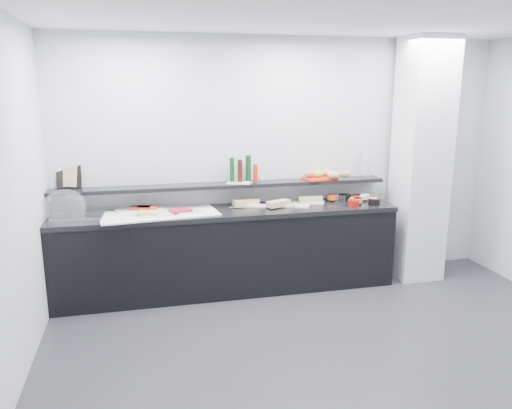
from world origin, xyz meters
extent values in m
plane|color=#2D2D30|center=(0.00, 0.00, 0.00)|extent=(5.00, 5.00, 0.00)
cube|color=silver|center=(0.00, 2.00, 1.35)|extent=(5.00, 0.02, 2.70)
plane|color=white|center=(0.00, 0.00, 2.70)|extent=(5.00, 5.00, 0.00)
cube|color=silver|center=(1.50, 1.65, 1.35)|extent=(0.50, 0.50, 2.70)
cube|color=black|center=(-0.70, 1.70, 0.42)|extent=(3.60, 0.60, 0.85)
cube|color=black|center=(-0.70, 1.70, 0.88)|extent=(3.62, 0.62, 0.05)
cube|color=black|center=(-0.70, 1.88, 1.13)|extent=(3.60, 0.25, 0.04)
cube|color=silver|center=(-2.19, 1.68, 0.92)|extent=(0.51, 0.36, 0.04)
ellipsoid|color=white|center=(-2.31, 1.69, 1.03)|extent=(0.42, 0.30, 0.34)
cube|color=white|center=(-1.41, 1.67, 0.91)|extent=(1.22, 0.68, 0.01)
cube|color=silver|center=(-1.70, 1.84, 0.92)|extent=(0.32, 0.25, 0.01)
cube|color=maroon|center=(-1.60, 1.82, 0.94)|extent=(0.25, 0.20, 0.02)
cube|color=white|center=(-1.49, 1.86, 0.92)|extent=(0.28, 0.19, 0.01)
cube|color=#CB4429|center=(-1.52, 1.83, 0.94)|extent=(0.23, 0.17, 0.02)
cube|color=white|center=(-1.44, 1.59, 0.92)|extent=(0.33, 0.24, 0.01)
cube|color=#DAC354|center=(-1.52, 1.59, 0.94)|extent=(0.25, 0.21, 0.02)
cube|color=silver|center=(-1.12, 1.63, 0.92)|extent=(0.32, 0.26, 0.01)
cube|color=maroon|center=(-1.20, 1.62, 0.94)|extent=(0.24, 0.18, 0.02)
cube|color=silver|center=(-0.40, 1.80, 0.91)|extent=(0.33, 0.23, 0.01)
cube|color=#DFC374|center=(-0.48, 1.83, 0.94)|extent=(0.30, 0.17, 0.06)
cylinder|color=#AAABB0|center=(-0.60, 1.71, 0.92)|extent=(0.16, 0.03, 0.01)
cube|color=silver|center=(0.01, 1.70, 0.91)|extent=(0.42, 0.31, 0.01)
cube|color=tan|center=(-0.15, 1.67, 0.94)|extent=(0.28, 0.20, 0.06)
cylinder|color=silver|center=(-0.04, 1.61, 0.92)|extent=(0.16, 0.03, 0.01)
cube|color=silver|center=(0.23, 1.81, 0.91)|extent=(0.39, 0.29, 0.01)
cube|color=tan|center=(0.25, 1.79, 0.94)|extent=(0.27, 0.14, 0.06)
cylinder|color=silver|center=(0.12, 1.72, 0.92)|extent=(0.16, 0.02, 0.01)
cylinder|color=silver|center=(0.61, 1.84, 0.94)|extent=(0.23, 0.23, 0.07)
cylinder|color=#D04C1C|center=(0.53, 1.84, 0.95)|extent=(0.16, 0.16, 0.05)
cylinder|color=black|center=(0.68, 1.83, 0.94)|extent=(0.18, 0.18, 0.07)
cylinder|color=#610E0D|center=(0.81, 1.80, 0.95)|extent=(0.13, 0.13, 0.05)
cylinder|color=white|center=(1.00, 1.80, 0.94)|extent=(0.27, 0.27, 0.07)
cylinder|color=silver|center=(0.89, 1.79, 0.95)|extent=(0.16, 0.16, 0.05)
cylinder|color=maroon|center=(0.66, 1.54, 0.94)|extent=(0.15, 0.15, 0.07)
cylinder|color=#5B120D|center=(0.74, 1.62, 0.95)|extent=(0.13, 0.13, 0.05)
cylinder|color=silver|center=(0.73, 1.63, 0.94)|extent=(0.16, 0.16, 0.07)
cylinder|color=orange|center=(0.73, 1.62, 0.95)|extent=(0.16, 0.16, 0.05)
cylinder|color=black|center=(0.90, 1.55, 0.94)|extent=(0.16, 0.16, 0.07)
cylinder|color=orange|center=(0.91, 1.59, 0.95)|extent=(0.12, 0.12, 0.05)
cube|color=black|center=(-2.29, 2.00, 1.28)|extent=(0.25, 0.09, 0.26)
cube|color=tan|center=(-2.27, 1.96, 1.28)|extent=(0.16, 0.11, 0.22)
cube|color=silver|center=(-0.55, 1.85, 1.16)|extent=(0.29, 0.24, 0.01)
cylinder|color=#0F3815|center=(-0.61, 1.91, 1.29)|extent=(0.06, 0.06, 0.26)
cylinder|color=black|center=(-0.53, 1.87, 1.28)|extent=(0.07, 0.07, 0.24)
cylinder|color=#0E3516|center=(-0.43, 1.92, 1.30)|extent=(0.08, 0.08, 0.28)
cylinder|color=#B0260C|center=(-0.35, 1.89, 1.25)|extent=(0.06, 0.06, 0.18)
cylinder|color=white|center=(-0.36, 1.92, 1.20)|extent=(0.04, 0.04, 0.07)
cylinder|color=white|center=(-0.28, 1.92, 1.20)|extent=(0.03, 0.03, 0.07)
cube|color=#AA2412|center=(0.39, 1.87, 1.16)|extent=(0.39, 0.31, 0.02)
ellipsoid|color=#AC7241|center=(0.29, 1.91, 1.21)|extent=(0.13, 0.09, 0.08)
ellipsoid|color=#B38244|center=(0.29, 1.93, 1.21)|extent=(0.15, 0.12, 0.08)
ellipsoid|color=tan|center=(0.51, 1.95, 1.21)|extent=(0.15, 0.12, 0.08)
ellipsoid|color=#D8A752|center=(0.51, 1.78, 1.21)|extent=(0.16, 0.12, 0.08)
ellipsoid|color=#B27944|center=(0.66, 1.81, 1.21)|extent=(0.13, 0.10, 0.08)
ellipsoid|color=tan|center=(0.38, 1.90, 1.21)|extent=(0.14, 0.10, 0.08)
cylinder|color=white|center=(0.93, 1.89, 1.30)|extent=(0.14, 0.14, 0.30)
camera|label=1|loc=(-1.58, -3.33, 2.14)|focal=35.00mm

